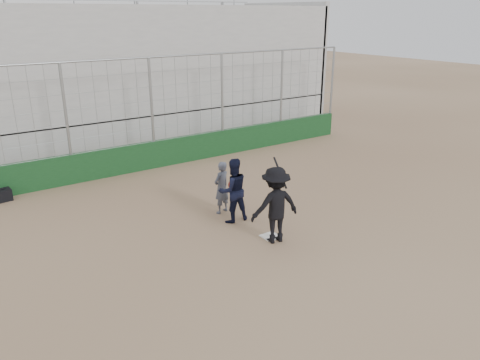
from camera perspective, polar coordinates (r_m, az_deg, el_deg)
ground at (r=12.21m, az=3.75°, el=-6.93°), size 90.00×90.00×0.00m
home_plate at (r=12.20m, az=3.75°, el=-6.88°), size 0.44×0.44×0.02m
backstop at (r=17.54m, az=-10.45°, el=4.52°), size 18.10×0.25×4.04m
bleachers at (r=21.72m, az=-16.36°, el=12.27°), size 20.25×6.70×6.98m
batter_at_plate at (r=11.62m, az=4.32°, el=-3.05°), size 1.38×0.94×2.09m
catcher_crouched at (r=12.80m, az=-0.83°, el=-2.57°), size 0.93×0.74×1.22m
umpire at (r=13.35m, az=-2.26°, el=-1.23°), size 0.65×0.52×1.39m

